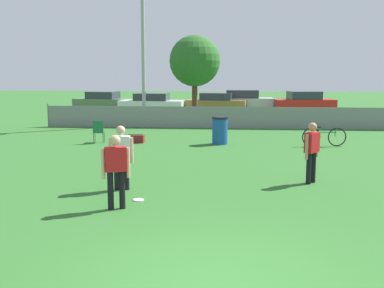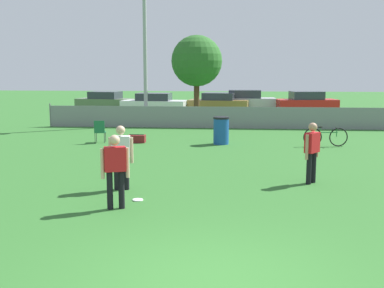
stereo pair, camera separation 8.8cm
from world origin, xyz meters
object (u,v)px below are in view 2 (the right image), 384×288
at_px(player_defender_red, 115,166).
at_px(frisbee_disc, 138,200).
at_px(player_receiver_white, 121,153).
at_px(parked_car_tan, 219,103).
at_px(parked_car_olive, 105,101).
at_px(gear_bag_sideline, 137,139).
at_px(parked_car_white, 154,103).
at_px(folding_chair_sideline, 100,130).
at_px(bicycle_sideline, 326,137).
at_px(parked_car_red, 306,102).
at_px(parked_car_silver, 244,101).
at_px(tree_near_pole, 197,61).
at_px(light_pole, 145,36).
at_px(trash_bin, 221,130).
at_px(player_thrower_red, 312,148).

relative_size(player_defender_red, frisbee_disc, 6.44).
bearing_deg(player_receiver_white, frisbee_disc, -64.27).
bearing_deg(parked_car_tan, parked_car_olive, -177.33).
bearing_deg(gear_bag_sideline, parked_car_white, 96.54).
relative_size(folding_chair_sideline, bicycle_sideline, 0.53).
bearing_deg(player_defender_red, parked_car_white, 78.46).
bearing_deg(parked_car_olive, parked_car_red, 8.43).
relative_size(frisbee_disc, parked_car_silver, 0.06).
relative_size(tree_near_pole, parked_car_tan, 1.13).
bearing_deg(player_defender_red, light_pole, 79.06).
distance_m(player_receiver_white, trash_bin, 7.98).
height_order(light_pole, player_thrower_red, light_pole).
distance_m(folding_chair_sideline, parked_car_silver, 16.85).
bearing_deg(folding_chair_sideline, parked_car_red, -132.43).
height_order(player_receiver_white, parked_car_tan, player_receiver_white).
relative_size(light_pole, folding_chair_sideline, 8.59).
height_order(gear_bag_sideline, parked_car_tan, parked_car_tan).
bearing_deg(parked_car_tan, parked_car_red, 9.46).
relative_size(light_pole, frisbee_disc, 31.66).
height_order(tree_near_pole, gear_bag_sideline, tree_near_pole).
relative_size(player_defender_red, parked_car_olive, 0.37).
bearing_deg(parked_car_silver, player_receiver_white, -98.65).
xyz_separation_m(light_pole, frisbee_disc, (2.54, -14.87, -4.69)).
height_order(frisbee_disc, gear_bag_sideline, gear_bag_sideline).
xyz_separation_m(parked_car_tan, parked_car_red, (6.07, 0.18, 0.04)).
bearing_deg(player_thrower_red, parked_car_white, 58.37).
height_order(parked_car_tan, parked_car_silver, parked_car_silver).
xyz_separation_m(tree_near_pole, player_receiver_white, (-0.60, -16.27, -2.50)).
height_order(folding_chair_sideline, parked_car_white, parked_car_white).
xyz_separation_m(tree_near_pole, frisbee_disc, (0.00, -17.23, -3.42)).
relative_size(player_defender_red, parked_car_tan, 0.37).
xyz_separation_m(player_receiver_white, player_defender_red, (0.27, -1.66, 0.00)).
bearing_deg(bicycle_sideline, parked_car_white, 117.04).
relative_size(player_defender_red, parked_car_silver, 0.37).
relative_size(parked_car_white, parked_car_silver, 1.03).
bearing_deg(bicycle_sideline, player_thrower_red, -109.59).
height_order(frisbee_disc, folding_chair_sideline, folding_chair_sideline).
bearing_deg(player_receiver_white, parked_car_silver, 75.21).
height_order(parked_car_olive, parked_car_tan, parked_car_olive).
xyz_separation_m(tree_near_pole, parked_car_silver, (2.90, 6.96, -2.71)).
bearing_deg(frisbee_disc, player_defender_red, -115.76).
height_order(player_thrower_red, parked_car_silver, player_thrower_red).
height_order(light_pole, gear_bag_sideline, light_pole).
bearing_deg(player_defender_red, parked_car_olive, 86.61).
bearing_deg(parked_car_white, frisbee_disc, -77.79).
height_order(player_defender_red, trash_bin, player_defender_red).
height_order(player_receiver_white, trash_bin, player_receiver_white).
bearing_deg(gear_bag_sideline, frisbee_disc, -78.36).
bearing_deg(parked_car_red, gear_bag_sideline, -130.14).
height_order(player_thrower_red, trash_bin, player_thrower_red).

